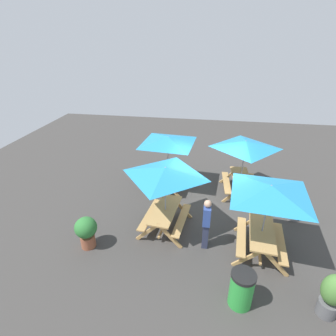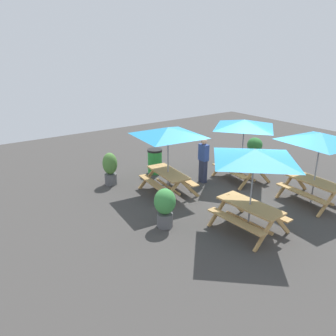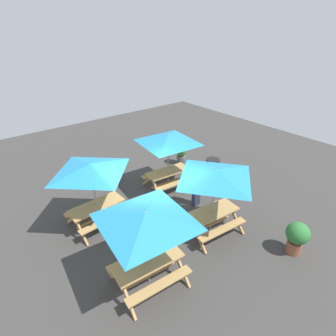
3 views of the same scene
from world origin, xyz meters
name	(u,v)px [view 1 (image 1 of 3)]	position (x,y,z in m)	size (l,w,h in m)	color
ground_plane	(206,209)	(0.00, 0.00, 0.00)	(24.00, 24.00, 0.00)	#3D3A38
picnic_table_0	(269,195)	(-1.92, -1.63, 1.99)	(2.81, 2.81, 2.34)	tan
picnic_table_1	(168,144)	(1.40, 1.69, 1.99)	(2.82, 2.82, 2.34)	tan
picnic_table_2	(165,176)	(-1.32, 1.33, 1.99)	(2.22, 2.22, 2.34)	tan
picnic_table_3	(245,148)	(1.39, -1.31, 1.99)	(2.09, 2.09, 2.34)	tan
trash_bin_green	(241,289)	(-3.80, -0.92, 0.49)	(0.59, 0.59, 0.98)	green
potted_plant_0	(296,204)	(-0.09, -3.05, 0.64)	(0.60, 0.60, 1.13)	#59595B
potted_plant_1	(332,295)	(-3.76, -2.89, 0.64)	(0.53, 0.53, 1.20)	#59595B
potted_plant_2	(86,230)	(-2.55, 3.53, 0.61)	(0.66, 0.66, 1.04)	#935138
person_standing	(206,223)	(-1.96, -0.01, 0.89)	(0.36, 0.22, 1.67)	#2D334C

